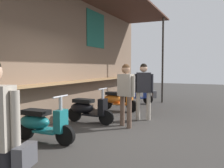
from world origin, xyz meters
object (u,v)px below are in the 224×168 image
(shopper_with_handbag, at_px, (144,86))
(scooter_teal, at_px, (41,123))
(scooter_black, at_px, (87,109))
(shopper_passing, at_px, (126,89))
(scooter_blue, at_px, (134,94))
(scooter_orange, at_px, (117,100))

(shopper_with_handbag, bearing_deg, scooter_teal, 133.29)
(scooter_black, distance_m, shopper_passing, 1.26)
(scooter_blue, bearing_deg, scooter_teal, -94.43)
(shopper_passing, bearing_deg, scooter_black, 107.88)
(shopper_with_handbag, relative_size, shopper_passing, 1.02)
(scooter_teal, xyz_separation_m, scooter_blue, (5.74, -0.00, 0.00))
(scooter_teal, height_order, scooter_black, same)
(scooter_blue, height_order, shopper_with_handbag, shopper_with_handbag)
(scooter_black, relative_size, scooter_blue, 1.00)
(scooter_black, distance_m, shopper_with_handbag, 1.74)
(scooter_teal, bearing_deg, shopper_with_handbag, 63.94)
(scooter_orange, relative_size, scooter_blue, 1.00)
(scooter_black, bearing_deg, scooter_blue, 91.21)
(scooter_orange, height_order, shopper_passing, shopper_passing)
(scooter_black, xyz_separation_m, scooter_orange, (2.04, -0.00, 0.00))
(scooter_blue, xyz_separation_m, shopper_passing, (-3.88, -1.11, 0.59))
(scooter_black, distance_m, scooter_orange, 2.04)
(scooter_orange, distance_m, shopper_with_handbag, 1.78)
(scooter_orange, xyz_separation_m, shopper_with_handbag, (-1.06, -1.30, 0.59))
(shopper_passing, bearing_deg, shopper_with_handbag, 5.61)
(shopper_with_handbag, distance_m, shopper_passing, 0.98)
(scooter_teal, height_order, shopper_passing, shopper_passing)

